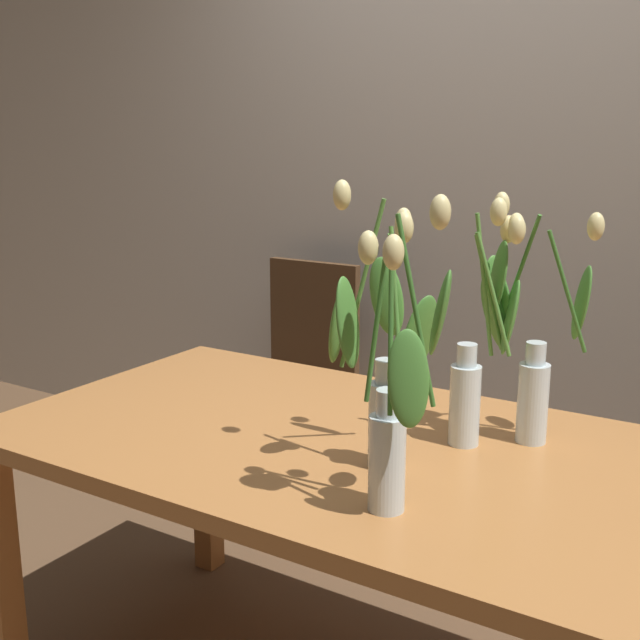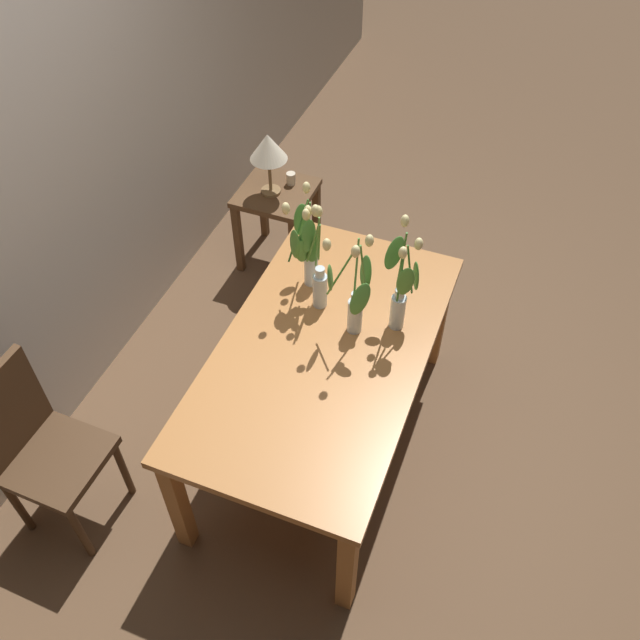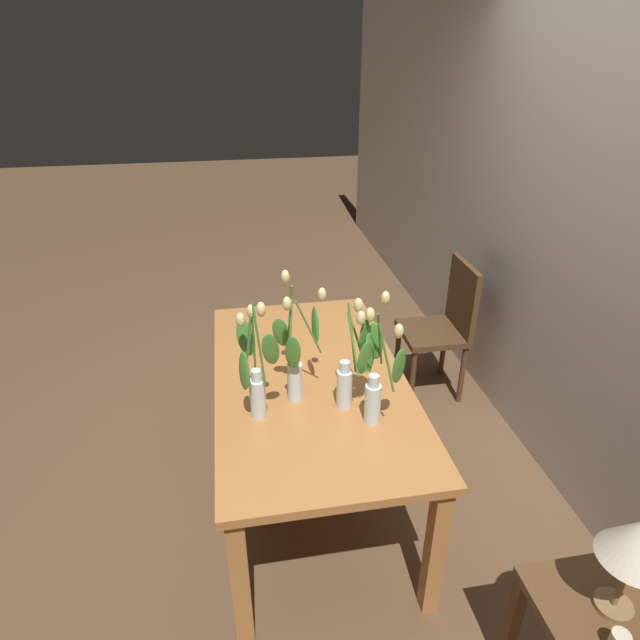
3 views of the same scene
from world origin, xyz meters
TOP-DOWN VIEW (x-y plane):
  - room_wall_rear at (0.00, 1.37)m, footprint 9.00×0.10m
  - dining_table at (0.00, 0.00)m, footprint 1.60×0.90m
  - tulip_vase_0 at (0.27, 0.15)m, footprint 0.14×0.16m
  - tulip_vase_1 at (0.36, 0.22)m, footprint 0.25×0.15m
  - tulip_vase_2 at (0.26, -0.26)m, footprint 0.19×0.19m
  - tulip_vase_3 at (0.15, -0.08)m, footprint 0.24×0.24m
  - dining_chair at (-0.79, 1.02)m, footprint 0.41×0.41m

SIDE VIEW (x-z plane):
  - dining_chair at x=-0.79m, z-range 0.06..0.99m
  - dining_table at x=0.00m, z-range 0.28..1.02m
  - tulip_vase_1 at x=0.36m, z-range 0.65..1.20m
  - tulip_vase_3 at x=0.15m, z-range 0.65..1.24m
  - tulip_vase_2 at x=0.26m, z-range 0.66..1.24m
  - tulip_vase_0 at x=0.27m, z-range 0.69..1.23m
  - room_wall_rear at x=0.00m, z-range 0.00..2.70m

